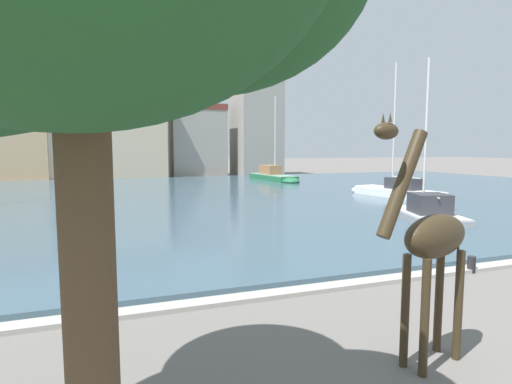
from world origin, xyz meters
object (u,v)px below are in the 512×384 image
Objects in this scene: sailboat_grey at (423,213)px; mooring_bollard at (471,264)px; giraffe_statue at (431,242)px; sailboat_white at (392,192)px; sailboat_green at (275,177)px.

sailboat_grey is 16.22× the size of mooring_bollard.
mooring_bollard is at bearing 36.37° from giraffe_statue.
giraffe_statue is 0.43× the size of sailboat_white.
mooring_bollard is (5.15, 3.80, -1.91)m from giraffe_statue.
sailboat_grey is at bearing -119.16° from sailboat_white.
sailboat_green is (-2.18, 17.07, 0.04)m from sailboat_white.
giraffe_statue is 6.68m from mooring_bollard.
sailboat_grey is at bearing 57.27° from mooring_bollard.
sailboat_green reaches higher than mooring_bollard.
giraffe_statue is 0.45× the size of sailboat_green.
sailboat_white is (14.47, 19.40, -1.57)m from giraffe_statue.
sailboat_white is at bearing 59.17° from mooring_bollard.
sailboat_white is at bearing 60.84° from sailboat_grey.
giraffe_statue is 0.52× the size of sailboat_grey.
sailboat_green is 1.16× the size of sailboat_grey.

